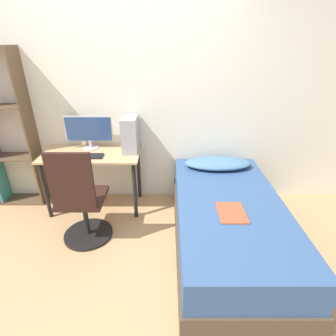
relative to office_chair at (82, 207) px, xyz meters
name	(u,v)px	position (x,y,z in m)	size (l,w,h in m)	color
ground_plane	(116,273)	(0.38, -0.46, -0.42)	(14.00, 14.00, 0.00)	tan
wall_back	(128,103)	(0.38, 0.93, 0.83)	(8.00, 0.05, 2.50)	silver
desk	(93,162)	(-0.03, 0.63, 0.20)	(1.13, 0.55, 0.73)	tan
office_chair	(82,207)	(0.00, 0.00, 0.00)	(0.52, 0.52, 1.06)	black
bed	(228,224)	(1.46, -0.09, -0.15)	(1.02, 1.97, 0.54)	#4C3D2D
pillow	(219,163)	(1.46, 0.64, 0.18)	(0.78, 0.36, 0.11)	teal
magazine	(232,213)	(1.43, -0.28, 0.13)	(0.24, 0.32, 0.01)	#B24C2D
monitor	(90,131)	(-0.07, 0.79, 0.54)	(0.56, 0.19, 0.39)	#B7B7BC
keyboard	(87,156)	(-0.05, 0.52, 0.33)	(0.37, 0.13, 0.02)	black
pc_tower	(131,134)	(0.43, 0.72, 0.52)	(0.17, 0.33, 0.40)	#99999E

